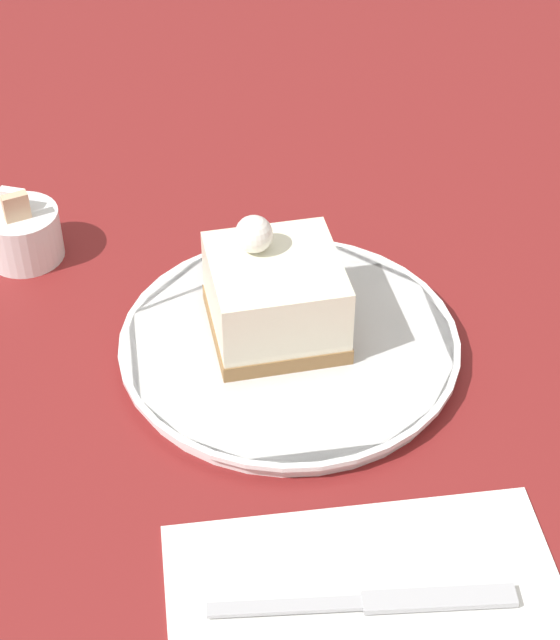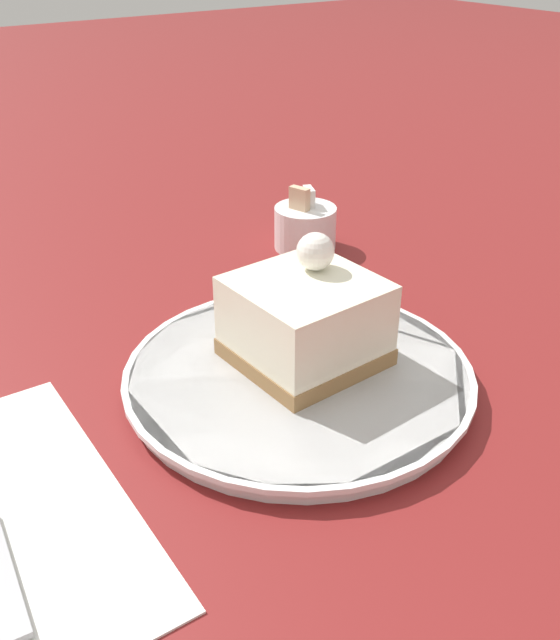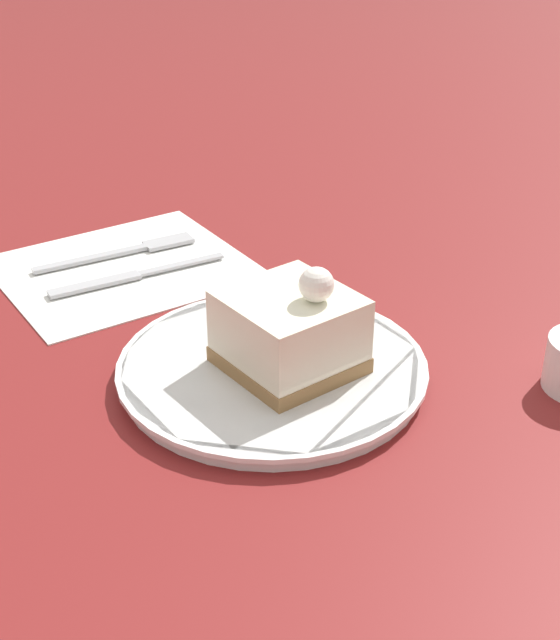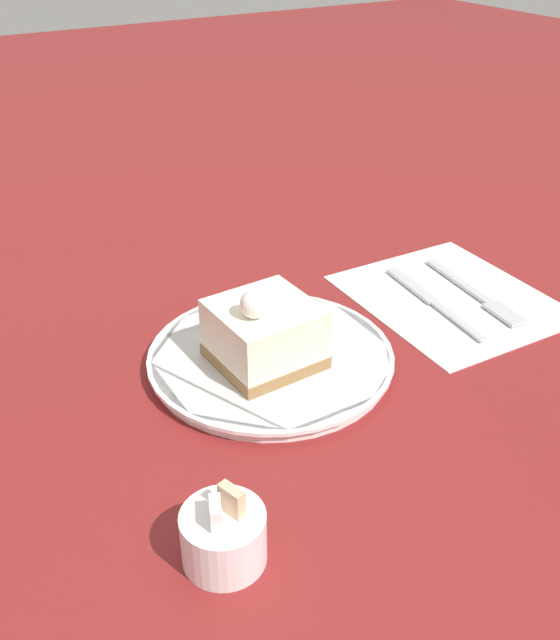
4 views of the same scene
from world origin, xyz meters
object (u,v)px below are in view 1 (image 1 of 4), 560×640
at_px(plate, 289,345).
at_px(knife, 392,601).
at_px(cake_slice, 275,295).
at_px(sugar_bowl, 23,233).

relative_size(plate, knife, 1.38).
bearing_deg(plate, cake_slice, 36.03).
xyz_separation_m(cake_slice, sugar_bowl, (0.14, 0.18, -0.02)).
relative_size(cake_slice, knife, 0.55).
bearing_deg(knife, cake_slice, 13.37).
bearing_deg(plate, knife, -173.94).
xyz_separation_m(plate, sugar_bowl, (0.15, 0.19, 0.01)).
xyz_separation_m(knife, sugar_bowl, (0.37, 0.21, 0.02)).
distance_m(plate, sugar_bowl, 0.24).
relative_size(cake_slice, sugar_bowl, 1.54).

